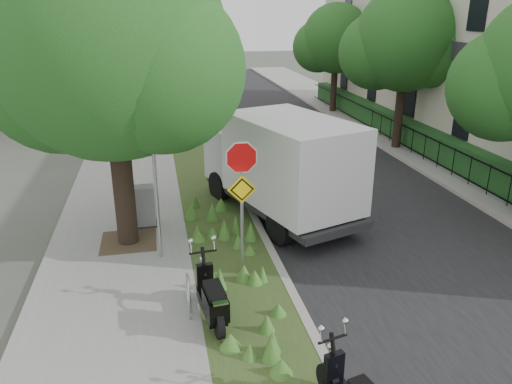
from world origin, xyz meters
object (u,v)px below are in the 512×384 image
box_truck (281,162)px  utility_cabinet (141,207)px  sign_assembly (242,182)px  scooter_near (213,304)px

box_truck → utility_cabinet: bearing=-178.4°
sign_assembly → utility_cabinet: size_ratio=2.87×
box_truck → utility_cabinet: box_truck is taller
scooter_near → sign_assembly: bearing=63.4°
scooter_near → box_truck: (2.59, 5.06, 1.12)m
utility_cabinet → box_truck: bearing=1.6°
scooter_near → utility_cabinet: bearing=105.6°
scooter_near → box_truck: box_truck is taller
sign_assembly → box_truck: sign_assembly is taller
sign_assembly → utility_cabinet: (-2.26, 3.20, -1.67)m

